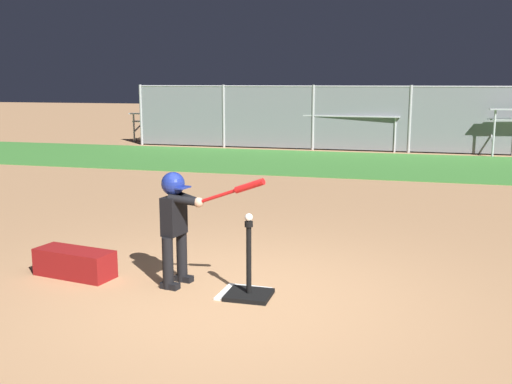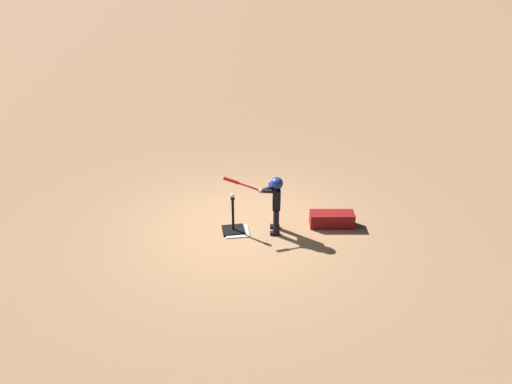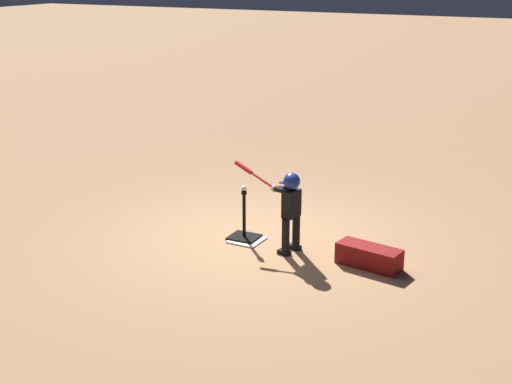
# 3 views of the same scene
# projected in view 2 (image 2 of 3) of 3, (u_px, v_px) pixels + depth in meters

# --- Properties ---
(ground_plane) EXTENTS (90.00, 90.00, 0.00)m
(ground_plane) POSITION_uv_depth(u_px,v_px,m) (240.00, 227.00, 9.56)
(ground_plane) COLOR #AD7F56
(home_plate) EXTENTS (0.45, 0.45, 0.02)m
(home_plate) POSITION_uv_depth(u_px,v_px,m) (237.00, 231.00, 9.40)
(home_plate) COLOR white
(home_plate) RESTS_ON ground_plane
(batting_tee) EXTENTS (0.41, 0.37, 0.72)m
(batting_tee) POSITION_uv_depth(u_px,v_px,m) (233.00, 226.00, 9.39)
(batting_tee) COLOR black
(batting_tee) RESTS_ON ground_plane
(batter_child) EXTENTS (1.07, 0.40, 1.13)m
(batter_child) POSITION_uv_depth(u_px,v_px,m) (274.00, 198.00, 9.11)
(batter_child) COLOR black
(batter_child) RESTS_ON ground_plane
(baseball) EXTENTS (0.07, 0.07, 0.07)m
(baseball) POSITION_uv_depth(u_px,v_px,m) (232.00, 195.00, 9.09)
(baseball) COLOR white
(baseball) RESTS_ON batting_tee
(equipment_bag) EXTENTS (0.88, 0.46, 0.28)m
(equipment_bag) POSITION_uv_depth(u_px,v_px,m) (332.00, 219.00, 9.55)
(equipment_bag) COLOR maroon
(equipment_bag) RESTS_ON ground_plane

